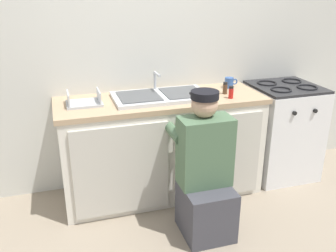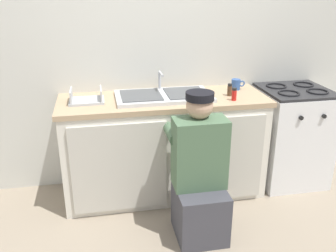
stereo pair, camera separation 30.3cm
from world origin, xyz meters
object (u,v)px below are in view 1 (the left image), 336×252
(stove_range, at_px, (281,130))
(plumber_person, at_px, (205,177))
(spice_bottle_pepper, at_px, (225,88))
(dish_rack_tray, at_px, (84,102))
(coffee_mug, at_px, (229,83))
(spice_bottle_red, at_px, (231,92))
(sink_double_basin, at_px, (161,96))

(stove_range, xyz_separation_m, plumber_person, (-1.07, -0.65, 0.01))
(plumber_person, height_order, spice_bottle_pepper, plumber_person)
(spice_bottle_pepper, distance_m, dish_rack_tray, 1.20)
(spice_bottle_pepper, distance_m, coffee_mug, 0.21)
(plumber_person, xyz_separation_m, spice_bottle_red, (0.41, 0.47, 0.49))
(stove_range, relative_size, dish_rack_tray, 3.28)
(spice_bottle_red, bearing_deg, coffee_mug, 66.60)
(plumber_person, distance_m, coffee_mug, 1.06)
(sink_double_basin, xyz_separation_m, dish_rack_tray, (-0.63, 0.00, 0.01))
(coffee_mug, bearing_deg, dish_rack_tray, -174.75)
(sink_double_basin, distance_m, dish_rack_tray, 0.63)
(coffee_mug, bearing_deg, stove_range, -13.69)
(spice_bottle_red, relative_size, dish_rack_tray, 0.37)
(sink_double_basin, height_order, spice_bottle_red, sink_double_basin)
(stove_range, distance_m, coffee_mug, 0.73)
(sink_double_basin, distance_m, spice_bottle_pepper, 0.57)
(dish_rack_tray, bearing_deg, coffee_mug, 5.25)
(spice_bottle_red, height_order, spice_bottle_pepper, same)
(plumber_person, xyz_separation_m, spice_bottle_pepper, (0.42, 0.61, 0.49))
(spice_bottle_pepper, bearing_deg, stove_range, 3.90)
(dish_rack_tray, bearing_deg, stove_range, -0.20)
(coffee_mug, bearing_deg, sink_double_basin, -169.67)
(spice_bottle_pepper, bearing_deg, sink_double_basin, 175.32)
(coffee_mug, bearing_deg, spice_bottle_pepper, -125.66)
(plumber_person, xyz_separation_m, dish_rack_tray, (-0.78, 0.66, 0.46))
(plumber_person, bearing_deg, stove_range, 31.33)
(sink_double_basin, height_order, dish_rack_tray, sink_double_basin)
(stove_range, height_order, plumber_person, plumber_person)
(plumber_person, height_order, coffee_mug, plumber_person)
(stove_range, height_order, dish_rack_tray, dish_rack_tray)
(sink_double_basin, xyz_separation_m, stove_range, (1.22, -0.00, -0.46))
(plumber_person, relative_size, dish_rack_tray, 3.94)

